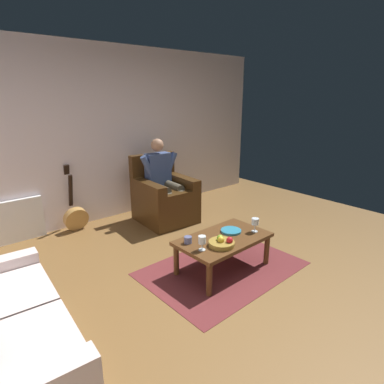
# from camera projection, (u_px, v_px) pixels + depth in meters

# --- Properties ---
(ground_plane) EXTENTS (6.72, 6.72, 0.00)m
(ground_plane) POSITION_uv_depth(u_px,v_px,m) (239.00, 285.00, 3.32)
(ground_plane) COLOR brown
(wall_back) EXTENTS (6.00, 0.06, 2.60)m
(wall_back) POSITION_uv_depth(u_px,v_px,m) (110.00, 135.00, 4.89)
(wall_back) COLOR white
(wall_back) RESTS_ON ground
(rug) EXTENTS (1.75, 1.24, 0.01)m
(rug) POSITION_uv_depth(u_px,v_px,m) (222.00, 268.00, 3.63)
(rug) COLOR maroon
(rug) RESTS_ON ground
(armchair) EXTENTS (0.80, 0.88, 1.01)m
(armchair) POSITION_uv_depth(u_px,v_px,m) (164.00, 199.00, 4.94)
(armchair) COLOR #402710
(armchair) RESTS_ON ground
(person_seated) EXTENTS (0.64, 0.62, 1.26)m
(person_seated) POSITION_uv_depth(u_px,v_px,m) (163.00, 178.00, 4.85)
(person_seated) COLOR #3B4D7A
(person_seated) RESTS_ON ground
(coffee_table) EXTENTS (1.04, 0.63, 0.39)m
(coffee_table) POSITION_uv_depth(u_px,v_px,m) (223.00, 242.00, 3.53)
(coffee_table) COLOR #533218
(coffee_table) RESTS_ON ground
(guitar) EXTENTS (0.34, 0.28, 0.95)m
(guitar) POSITION_uv_depth(u_px,v_px,m) (76.00, 216.00, 4.61)
(guitar) COLOR #B78543
(guitar) RESTS_ON ground
(radiator) EXTENTS (0.60, 0.06, 0.58)m
(radiator) POSITION_uv_depth(u_px,v_px,m) (20.00, 220.00, 4.26)
(radiator) COLOR white
(radiator) RESTS_ON ground
(wine_glass_near) EXTENTS (0.08, 0.08, 0.15)m
(wine_glass_near) POSITION_uv_depth(u_px,v_px,m) (202.00, 241.00, 3.20)
(wine_glass_near) COLOR silver
(wine_glass_near) RESTS_ON coffee_table
(wine_glass_far) EXTENTS (0.08, 0.08, 0.16)m
(wine_glass_far) POSITION_uv_depth(u_px,v_px,m) (255.00, 222.00, 3.63)
(wine_glass_far) COLOR silver
(wine_glass_far) RESTS_ON coffee_table
(fruit_bowl) EXTENTS (0.27, 0.27, 0.11)m
(fruit_bowl) POSITION_uv_depth(u_px,v_px,m) (222.00, 243.00, 3.31)
(fruit_bowl) COLOR olive
(fruit_bowl) RESTS_ON coffee_table
(decorative_dish) EXTENTS (0.23, 0.23, 0.02)m
(decorative_dish) POSITION_uv_depth(u_px,v_px,m) (231.00, 231.00, 3.66)
(decorative_dish) COLOR teal
(decorative_dish) RESTS_ON coffee_table
(candle_jar) EXTENTS (0.08, 0.08, 0.07)m
(candle_jar) POSITION_uv_depth(u_px,v_px,m) (188.00, 240.00, 3.37)
(candle_jar) COLOR slate
(candle_jar) RESTS_ON coffee_table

